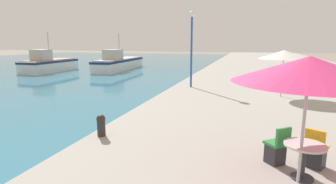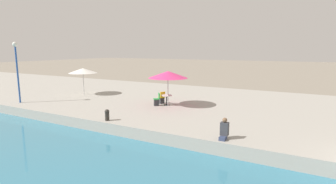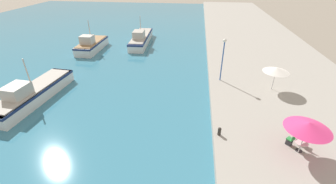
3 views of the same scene
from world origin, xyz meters
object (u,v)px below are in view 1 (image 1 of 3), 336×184
(cafe_umbrella_pink, at_px, (309,69))
(cafe_umbrella_white, at_px, (284,55))
(fishing_boat_mid, at_px, (49,64))
(cafe_chair_left, at_px, (276,150))
(cafe_table, at_px, (304,154))
(lamppost, at_px, (192,36))
(mooring_bollard, at_px, (101,125))
(fishing_boat_far, at_px, (119,63))
(cafe_chair_right, at_px, (316,153))

(cafe_umbrella_pink, height_order, cafe_umbrella_white, cafe_umbrella_pink)
(fishing_boat_mid, xyz_separation_m, cafe_chair_left, (22.79, -19.01, 0.06))
(cafe_table, bearing_deg, lamppost, 113.71)
(cafe_chair_left, bearing_deg, cafe_umbrella_white, 43.26)
(cafe_umbrella_pink, height_order, cafe_chair_left, cafe_umbrella_pink)
(cafe_umbrella_white, distance_m, cafe_chair_left, 8.47)
(cafe_umbrella_white, height_order, lamppost, lamppost)
(cafe_chair_left, relative_size, mooring_bollard, 1.39)
(cafe_table, height_order, cafe_chair_left, cafe_chair_left)
(fishing_boat_far, height_order, cafe_umbrella_white, fishing_boat_far)
(cafe_umbrella_white, xyz_separation_m, mooring_bollard, (-5.76, -7.77, -1.79))
(cafe_chair_right, bearing_deg, fishing_boat_mid, 171.15)
(cafe_umbrella_pink, xyz_separation_m, lamppost, (-4.40, 10.43, 0.84))
(mooring_bollard, bearing_deg, cafe_umbrella_white, 53.46)
(cafe_chair_right, bearing_deg, cafe_chair_left, -145.10)
(cafe_umbrella_white, xyz_separation_m, cafe_table, (-0.52, -8.77, -1.60))
(fishing_boat_mid, relative_size, lamppost, 1.56)
(cafe_umbrella_pink, bearing_deg, cafe_umbrella_white, 86.00)
(fishing_boat_mid, relative_size, cafe_table, 8.91)
(cafe_chair_right, bearing_deg, cafe_umbrella_white, 118.75)
(cafe_umbrella_white, relative_size, cafe_table, 3.11)
(cafe_chair_right, height_order, mooring_bollard, cafe_chair_right)
(cafe_table, relative_size, lamppost, 0.18)
(cafe_umbrella_pink, distance_m, cafe_umbrella_white, 8.97)
(cafe_umbrella_pink, bearing_deg, mooring_bollard, 167.10)
(lamppost, bearing_deg, fishing_boat_mid, 153.58)
(lamppost, bearing_deg, cafe_umbrella_pink, -67.13)
(cafe_chair_left, bearing_deg, mooring_bollard, 134.75)
(cafe_table, bearing_deg, cafe_chair_left, 129.91)
(fishing_boat_far, height_order, cafe_chair_left, fishing_boat_far)
(fishing_boat_far, xyz_separation_m, cafe_chair_left, (16.04, -23.33, 0.08))
(fishing_boat_far, xyz_separation_m, lamppost, (12.00, -13.63, 2.85))
(fishing_boat_far, relative_size, cafe_chair_right, 11.50)
(cafe_table, bearing_deg, fishing_boat_far, 124.64)
(cafe_umbrella_pink, relative_size, cafe_chair_right, 3.08)
(mooring_bollard, bearing_deg, cafe_umbrella_pink, -12.90)
(fishing_boat_mid, bearing_deg, cafe_chair_right, -38.76)
(cafe_umbrella_pink, bearing_deg, fishing_boat_mid, 139.54)
(cafe_umbrella_white, bearing_deg, cafe_chair_left, -96.84)
(cafe_umbrella_white, relative_size, cafe_chair_left, 2.73)
(cafe_umbrella_pink, relative_size, cafe_chair_left, 3.08)
(cafe_chair_right, bearing_deg, cafe_table, -90.00)
(cafe_chair_right, distance_m, lamppost, 11.14)
(fishing_boat_mid, bearing_deg, cafe_umbrella_white, -24.44)
(cafe_table, xyz_separation_m, cafe_chair_right, (0.36, 0.63, -0.21))
(fishing_boat_far, bearing_deg, lamppost, -51.54)
(cafe_umbrella_pink, height_order, mooring_bollard, cafe_umbrella_pink)
(cafe_chair_left, bearing_deg, fishing_boat_far, 84.60)
(fishing_boat_far, relative_size, cafe_chair_left, 11.50)
(cafe_umbrella_white, relative_size, mooring_bollard, 3.81)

